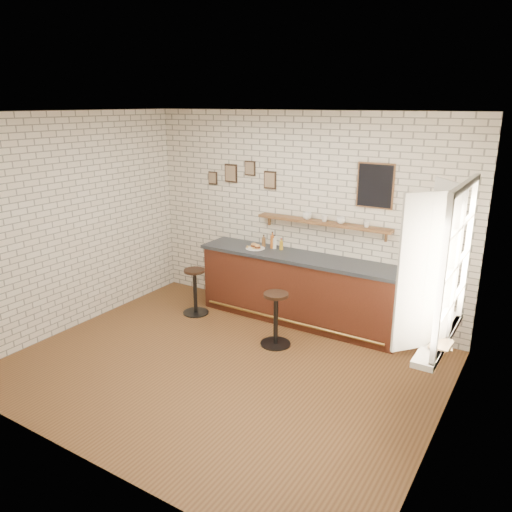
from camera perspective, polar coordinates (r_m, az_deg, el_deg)
The scene contains 21 objects.
ground at distance 6.26m, azimuth -3.84°, elevation -12.56°, with size 5.00×5.00×0.00m, color brown.
bar_counter at distance 7.28m, azimuth 4.98°, elevation -3.76°, with size 3.10×0.65×1.01m.
sandwich_plate at distance 7.44m, azimuth -0.09°, elevation 0.90°, with size 0.28×0.28×0.01m, color white.
ciabatta_sandwich at distance 7.42m, azimuth -0.03°, elevation 1.17°, with size 0.20×0.14×0.06m.
potato_chips at distance 7.45m, azimuth -0.26°, elevation 0.98°, with size 0.26×0.19×0.00m.
bitters_bottle_brown at distance 7.52m, azimuth 0.88°, elevation 1.62°, with size 0.06×0.06×0.19m.
bitters_bottle_white at distance 7.42m, azimuth 2.15°, elevation 1.48°, with size 0.05×0.05×0.21m.
bitters_bottle_amber at distance 7.44m, azimuth 1.87°, elevation 1.66°, with size 0.06×0.06×0.25m.
condiment_bottle_yellow at distance 7.37m, azimuth 2.91°, elevation 1.26°, with size 0.05×0.05×0.17m.
bar_stool_left at distance 7.63m, azimuth -6.98°, elevation -3.87°, with size 0.41×0.41×0.71m.
bar_stool_right at distance 6.61m, azimuth 2.27°, elevation -7.03°, with size 0.41×0.41×0.73m.
wall_shelf at distance 7.08m, azimuth 7.58°, elevation 3.78°, with size 2.00×0.18×0.18m.
shelf_cup_a at distance 7.16m, azimuth 5.87°, elevation 4.59°, with size 0.13×0.13×0.10m, color white.
shelf_cup_b at distance 7.05m, azimuth 7.85°, elevation 4.26°, with size 0.09×0.09×0.09m, color white.
shelf_cup_c at distance 6.96m, azimuth 9.68°, elevation 4.03°, with size 0.12×0.12×0.09m, color white.
shelf_cup_d at distance 6.83m, azimuth 12.52°, elevation 3.58°, with size 0.09×0.09×0.08m, color white.
back_wall_decor at distance 7.11m, azimuth 6.74°, elevation 8.53°, with size 2.96×0.02×0.56m.
window_sill at distance 5.25m, azimuth 20.19°, elevation -8.75°, with size 0.20×1.35×0.06m.
casement_window at distance 4.98m, azimuth 20.59°, elevation -0.86°, with size 0.40×1.30×1.56m.
book_lower at distance 5.02m, azimuth 19.43°, elevation -9.34°, with size 0.18×0.25×0.02m, color tan.
book_upper at distance 4.99m, azimuth 19.38°, elevation -9.25°, with size 0.18×0.25×0.02m, color tan.
Camera 1 is at (3.20, -4.39, 3.10)m, focal length 35.00 mm.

